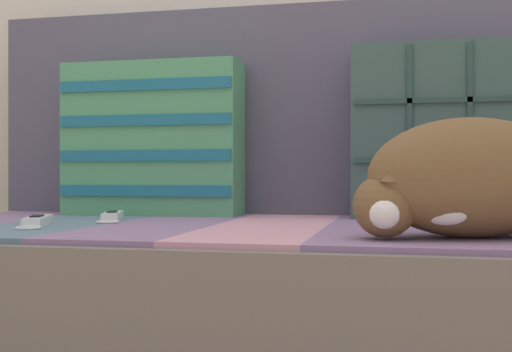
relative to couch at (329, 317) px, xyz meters
name	(u,v)px	position (x,y,z in m)	size (l,w,h in m)	color
couch	(329,317)	(0.00, 0.00, 0.00)	(1.92, 0.88, 0.38)	gray
sofa_backrest	(343,111)	(0.00, 0.37, 0.46)	(1.88, 0.14, 0.54)	#514C60
throw_pillow_quilted	(438,132)	(0.23, 0.22, 0.39)	(0.39, 0.14, 0.40)	#38514C
throw_pillow_striped	(153,139)	(-0.47, 0.22, 0.39)	(0.46, 0.14, 0.39)	#4C9366
sleeping_cat	(467,181)	(0.25, -0.24, 0.28)	(0.40, 0.31, 0.20)	brown
game_remote_near	(112,216)	(-0.49, 0.01, 0.20)	(0.10, 0.19, 0.02)	white
game_remote_far	(37,221)	(-0.57, -0.16, 0.20)	(0.11, 0.20, 0.02)	white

